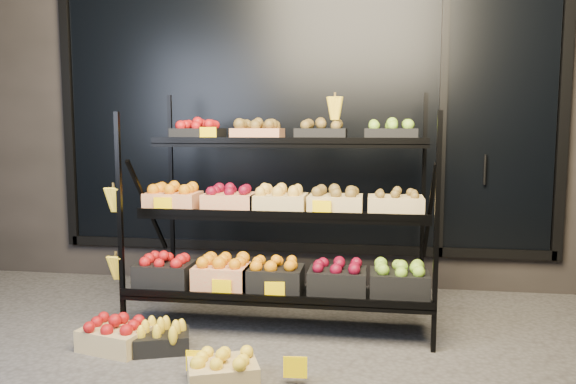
% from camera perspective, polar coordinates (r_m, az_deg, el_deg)
% --- Properties ---
extents(ground, '(24.00, 24.00, 0.00)m').
position_cam_1_polar(ground, '(3.63, -2.16, -16.05)').
color(ground, '#514F4C').
rests_on(ground, ground).
extents(building, '(6.00, 2.08, 3.50)m').
position_cam_1_polar(building, '(5.92, 2.54, 9.97)').
color(building, '#2D2826').
rests_on(building, ground).
extents(display_rack, '(2.18, 1.02, 1.74)m').
position_cam_1_polar(display_rack, '(3.99, -0.75, -2.21)').
color(display_rack, black).
rests_on(display_rack, ground).
extents(tag_floor_a, '(0.13, 0.01, 0.12)m').
position_cam_1_polar(tag_floor_a, '(3.33, -9.17, -17.22)').
color(tag_floor_a, '#FFD100').
rests_on(tag_floor_a, ground).
extents(tag_floor_b, '(0.13, 0.01, 0.12)m').
position_cam_1_polar(tag_floor_b, '(3.21, 0.73, -18.03)').
color(tag_floor_b, '#FFD100').
rests_on(tag_floor_b, ground).
extents(floor_crate_left, '(0.47, 0.39, 0.20)m').
position_cam_1_polar(floor_crate_left, '(3.82, -17.11, -13.65)').
color(floor_crate_left, tan).
rests_on(floor_crate_left, ground).
extents(floor_crate_midleft, '(0.40, 0.35, 0.18)m').
position_cam_1_polar(floor_crate_midleft, '(3.73, -12.70, -14.23)').
color(floor_crate_midleft, black).
rests_on(floor_crate_midleft, ground).
extents(floor_crate_midright, '(0.45, 0.39, 0.19)m').
position_cam_1_polar(floor_crate_midright, '(3.22, -6.66, -17.42)').
color(floor_crate_midright, tan).
rests_on(floor_crate_midright, ground).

